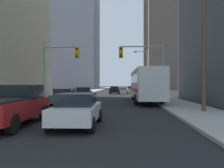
# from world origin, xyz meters

# --- Properties ---
(sidewalk_left) EXTENTS (3.71, 160.00, 0.15)m
(sidewalk_left) POSITION_xyz_m (-6.86, 50.00, 0.07)
(sidewalk_left) COLOR #9E9E99
(sidewalk_left) RESTS_ON ground
(sidewalk_right) EXTENTS (3.71, 160.00, 0.15)m
(sidewalk_right) POSITION_xyz_m (6.86, 50.00, 0.07)
(sidewalk_right) COLOR #9E9E99
(sidewalk_right) RESTS_ON ground
(city_bus) EXTENTS (2.82, 11.56, 3.40)m
(city_bus) POSITION_xyz_m (4.23, 22.22, 1.93)
(city_bus) COLOR silver
(city_bus) RESTS_ON ground
(pickup_truck_red) EXTENTS (2.20, 5.47, 1.90)m
(pickup_truck_red) POSITION_xyz_m (-3.22, 8.30, 0.93)
(pickup_truck_red) COLOR maroon
(pickup_truck_red) RESTS_ON ground
(sedan_white) EXTENTS (1.95, 4.23, 1.52)m
(sedan_white) POSITION_xyz_m (-0.13, 8.20, 0.77)
(sedan_white) COLOR white
(sedan_white) RESTS_ON ground
(sedan_green) EXTENTS (1.96, 4.27, 1.52)m
(sedan_green) POSITION_xyz_m (-3.43, 18.35, 0.77)
(sedan_green) COLOR #195938
(sedan_green) RESTS_ON ground
(sedan_maroon) EXTENTS (1.95, 4.20, 1.52)m
(sedan_maroon) POSITION_xyz_m (-3.49, 28.07, 0.77)
(sedan_maroon) COLOR maroon
(sedan_maroon) RESTS_ON ground
(sedan_black) EXTENTS (1.95, 4.22, 1.52)m
(sedan_black) POSITION_xyz_m (0.01, 42.52, 0.77)
(sedan_black) COLOR black
(sedan_black) RESTS_ON ground
(sedan_beige) EXTENTS (1.95, 4.24, 1.52)m
(sedan_beige) POSITION_xyz_m (3.44, 46.10, 0.77)
(sedan_beige) COLOR #C6B793
(sedan_beige) RESTS_ON ground
(traffic_signal_near_left) EXTENTS (3.45, 0.44, 6.00)m
(traffic_signal_near_left) POSITION_xyz_m (-4.15, 19.00, 4.03)
(traffic_signal_near_left) COLOR gray
(traffic_signal_near_left) RESTS_ON ground
(traffic_signal_near_right) EXTENTS (4.22, 0.44, 6.00)m
(traffic_signal_near_right) POSITION_xyz_m (3.80, 19.00, 4.06)
(traffic_signal_near_right) COLOR gray
(traffic_signal_near_right) RESTS_ON ground
(utility_pole_right) EXTENTS (2.20, 0.28, 10.11)m
(utility_pole_right) POSITION_xyz_m (7.23, 13.27, 5.33)
(utility_pole_right) COLOR brown
(utility_pole_right) RESTS_ON ground
(street_lamp_right) EXTENTS (2.39, 0.32, 7.50)m
(street_lamp_right) POSITION_xyz_m (5.33, 35.33, 4.54)
(street_lamp_right) COLOR gray
(street_lamp_right) RESTS_ON ground
(building_left_far_tower) EXTENTS (20.67, 20.80, 68.28)m
(building_left_far_tower) POSITION_xyz_m (-19.92, 92.09, 34.14)
(building_left_far_tower) COLOR #93939E
(building_left_far_tower) RESTS_ON ground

